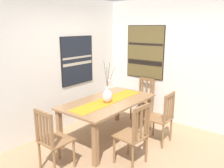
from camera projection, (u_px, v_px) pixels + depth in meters
The scene contains 12 objects.
ground_plane at pixel (132, 158), 3.84m from camera, with size 6.40×6.40×0.03m, color #A37F5B.
wall_back at pixel (56, 65), 4.63m from camera, with size 6.40×0.12×2.70m, color silver.
wall_side at pixel (181, 63), 4.93m from camera, with size 0.12×6.40×2.70m, color silver.
dining_table at pixel (108, 106), 4.32m from camera, with size 1.82×1.00×0.76m.
table_runner at pixel (108, 100), 4.29m from camera, with size 1.68×0.36×0.01m, color orange.
centerpiece_vase at pixel (107, 95), 4.15m from camera, with size 0.27×0.26×0.73m.
chair_0 at pixel (143, 98), 5.35m from camera, with size 0.43×0.43×0.94m.
chair_1 at pixel (52, 139), 3.36m from camera, with size 0.43×0.43×0.97m.
chair_2 at pixel (162, 117), 4.19m from camera, with size 0.43×0.43×0.97m.
chair_3 at pixel (134, 134), 3.52m from camera, with size 0.45×0.45×0.99m.
painting_on_back_wall at pixel (77, 60), 4.98m from camera, with size 0.90×0.05×1.03m.
painting_on_side_wall at pixel (145, 52), 5.35m from camera, with size 0.05×0.96×1.21m.
Camera 1 is at (-2.90, -1.87, 2.10)m, focal length 37.07 mm.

